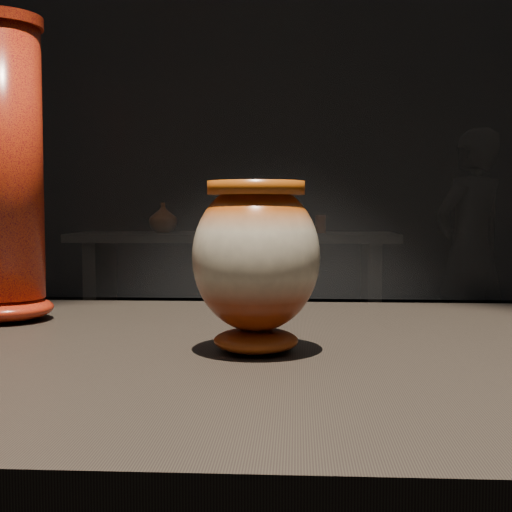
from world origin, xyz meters
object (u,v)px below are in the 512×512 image
(main_vase, at_px, (256,259))
(tall_vase, at_px, (2,175))
(visitor, at_px, (470,249))
(back_shelf, at_px, (234,275))

(main_vase, distance_m, tall_vase, 0.44)
(visitor, bearing_deg, main_vase, 39.37)
(main_vase, relative_size, tall_vase, 0.45)
(tall_vase, height_order, back_shelf, tall_vase)
(back_shelf, height_order, visitor, visitor)
(tall_vase, relative_size, visitor, 0.28)
(main_vase, xyz_separation_m, tall_vase, (-0.38, 0.20, 0.10))
(main_vase, bearing_deg, visitor, 73.25)
(main_vase, xyz_separation_m, back_shelf, (-0.35, 3.62, -0.37))
(tall_vase, relative_size, back_shelf, 0.22)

